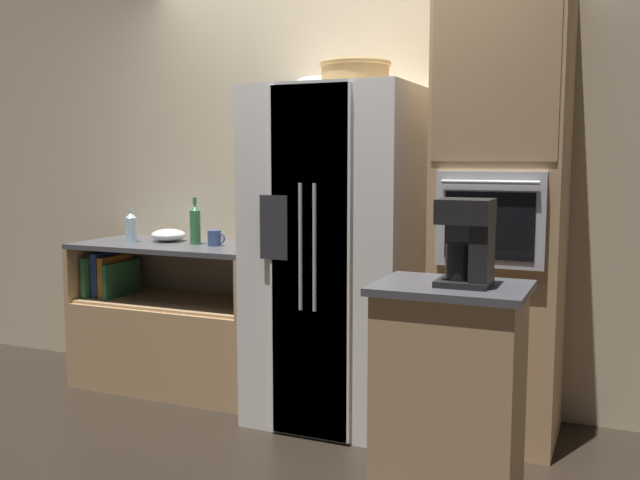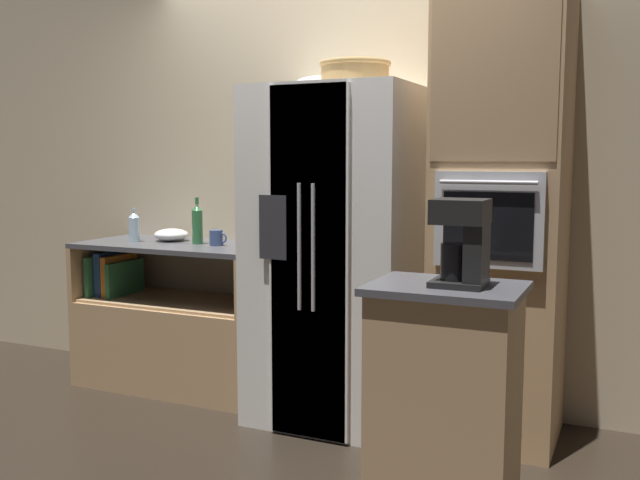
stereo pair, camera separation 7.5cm
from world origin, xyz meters
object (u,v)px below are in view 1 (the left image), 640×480
at_px(mug, 215,238).
at_px(mixing_bowl, 169,235).
at_px(wicker_basket, 355,72).
at_px(bottle_tall, 195,224).
at_px(wall_oven, 501,216).
at_px(coffee_maker, 471,239).
at_px(bottle_short, 131,227).
at_px(fruit_bowl, 322,83).
at_px(refrigerator, 338,255).

relative_size(mug, mixing_bowl, 0.53).
height_order(mug, mixing_bowl, mug).
bearing_deg(wicker_basket, bottle_tall, 171.00).
bearing_deg(wall_oven, mug, 179.75).
height_order(wall_oven, coffee_maker, wall_oven).
height_order(mug, coffee_maker, coffee_maker).
height_order(wicker_basket, bottle_short, wicker_basket).
distance_m(bottle_tall, mug, 0.17).
bearing_deg(bottle_short, mixing_bowl, 35.40).
xyz_separation_m(wicker_basket, mixing_bowl, (-1.35, 0.24, -0.93)).
distance_m(bottle_short, mug, 0.58).
bearing_deg(wall_oven, wicker_basket, -168.70).
relative_size(fruit_bowl, mixing_bowl, 1.35).
height_order(wicker_basket, mixing_bowl, wicker_basket).
distance_m(wicker_basket, fruit_bowl, 0.29).
bearing_deg(wicker_basket, mixing_bowl, 170.02).
xyz_separation_m(refrigerator, wall_oven, (0.86, 0.08, 0.24)).
relative_size(mixing_bowl, coffee_maker, 0.65).
bearing_deg(bottle_tall, mixing_bowl, 165.65).
xyz_separation_m(mug, mixing_bowl, (-0.39, 0.08, -0.01)).
bearing_deg(wicker_basket, fruit_bowl, 148.78).
relative_size(wicker_basket, fruit_bowl, 1.26).
relative_size(wall_oven, wicker_basket, 6.17).
height_order(wicker_basket, fruit_bowl, wicker_basket).
bearing_deg(bottle_short, wall_oven, 1.05).
bearing_deg(bottle_short, mug, 4.86).
bearing_deg(refrigerator, wicker_basket, -30.28).
bearing_deg(mug, mixing_bowl, 168.14).
xyz_separation_m(mixing_bowl, coffee_maker, (2.13, -1.05, 0.18)).
xyz_separation_m(refrigerator, bottle_short, (-1.41, 0.03, 0.10)).
bearing_deg(bottle_tall, mug, -7.80).
bearing_deg(bottle_tall, fruit_bowl, -1.58).
xyz_separation_m(bottle_short, coffee_maker, (2.31, -0.92, 0.12)).
bearing_deg(mug, refrigerator, -5.75).
bearing_deg(coffee_maker, mug, 150.87).
height_order(fruit_bowl, coffee_maker, fruit_bowl).
bearing_deg(mug, wicker_basket, -9.20).
relative_size(wall_oven, bottle_short, 10.69).
bearing_deg(coffee_maker, wall_oven, 92.37).
height_order(wall_oven, bottle_tall, wall_oven).
relative_size(wicker_basket, mug, 3.20).
distance_m(refrigerator, mug, 0.84).
distance_m(bottle_short, mixing_bowl, 0.23).
bearing_deg(bottle_short, fruit_bowl, 2.07).
bearing_deg(bottle_short, refrigerator, -1.41).
bearing_deg(wall_oven, mixing_bowl, 177.53).
relative_size(bottle_tall, coffee_maker, 0.86).
height_order(fruit_bowl, mixing_bowl, fruit_bowl).
relative_size(bottle_tall, bottle_short, 1.34).
relative_size(refrigerator, mixing_bowl, 8.34).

